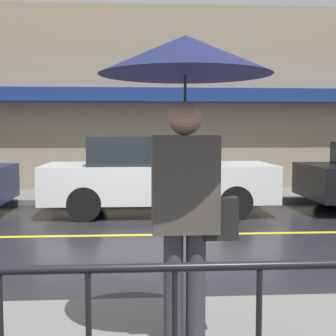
{
  "coord_description": "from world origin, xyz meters",
  "views": [
    {
      "loc": [
        0.03,
        -7.41,
        1.68
      ],
      "look_at": [
        0.35,
        -2.4,
        1.28
      ],
      "focal_mm": 50.0,
      "sensor_mm": 36.0,
      "label": 1
    }
  ],
  "objects": [
    {
      "name": "ground_plane",
      "position": [
        0.0,
        0.0,
        0.0
      ],
      "size": [
        80.0,
        80.0,
        0.0
      ],
      "primitive_type": "plane",
      "color": "black"
    },
    {
      "name": "sidewalk_far",
      "position": [
        0.0,
        4.15,
        0.06
      ],
      "size": [
        28.0,
        1.98,
        0.12
      ],
      "color": "slate",
      "rests_on": "ground_plane"
    },
    {
      "name": "building_storefront",
      "position": [
        0.0,
        5.26,
        2.51
      ],
      "size": [
        28.0,
        0.85,
        5.0
      ],
      "color": "gray",
      "rests_on": "ground_plane"
    },
    {
      "name": "pedestrian",
      "position": [
        0.36,
        -4.18,
        1.91
      ],
      "size": [
        1.2,
        1.2,
        2.21
      ],
      "rotation": [
        0.0,
        0.0,
        3.14
      ],
      "color": "#333338",
      "rests_on": "sidewalk_near"
    },
    {
      "name": "lane_marking",
      "position": [
        0.0,
        0.0,
        0.0
      ],
      "size": [
        25.2,
        0.12,
        0.01
      ],
      "color": "gold",
      "rests_on": "ground_plane"
    },
    {
      "name": "car_white",
      "position": [
        0.4,
        2.0,
        0.79
      ],
      "size": [
        4.58,
        1.73,
        1.56
      ],
      "color": "silver",
      "rests_on": "ground_plane"
    }
  ]
}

